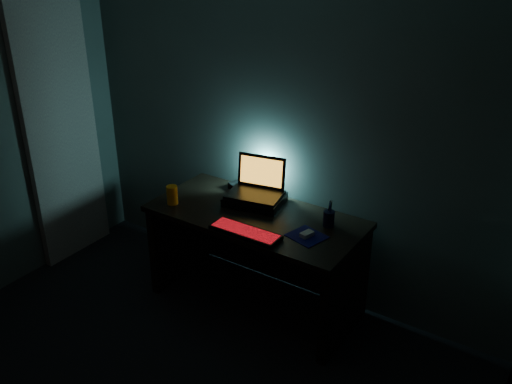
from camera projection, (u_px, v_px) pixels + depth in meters
room at (52, 258)px, 2.50m from camera, size 3.50×4.00×2.50m
desk at (260, 243)px, 4.09m from camera, size 1.50×0.70×0.75m
curtain at (60, 123)px, 4.46m from camera, size 0.06×0.65×2.30m
riser at (255, 199)px, 4.08m from camera, size 0.45×0.37×0.06m
laptop at (257, 185)px, 4.08m from camera, size 0.42×0.35×0.26m
keyboard at (245, 232)px, 3.68m from camera, size 0.48×0.16×0.03m
mousepad at (307, 236)px, 3.66m from camera, size 0.26×0.25×0.00m
mouse at (307, 234)px, 3.66m from camera, size 0.07×0.10×0.03m
pen_cup at (329, 219)px, 3.77m from camera, size 0.10×0.10×0.11m
juice_glass at (172, 195)px, 4.06m from camera, size 0.10×0.10×0.14m
router at (239, 187)px, 4.28m from camera, size 0.17×0.16×0.05m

